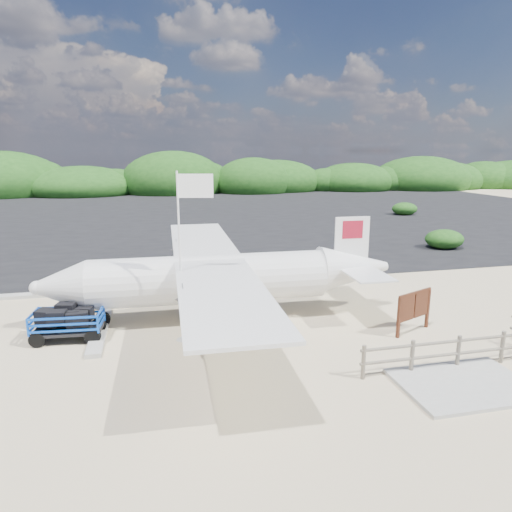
{
  "coord_description": "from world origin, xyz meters",
  "views": [
    {
      "loc": [
        -2.52,
        -15.68,
        6.22
      ],
      "look_at": [
        1.82,
        3.16,
        1.75
      ],
      "focal_mm": 32.0,
      "sensor_mm": 36.0,
      "label": 1
    }
  ],
  "objects_px": {
    "crew_b": "(195,290)",
    "aircraft_large": "(409,226)",
    "signboard": "(412,332)",
    "flagpole": "(183,340)",
    "baggage_cart": "(70,340)",
    "crew_a": "(178,276)"
  },
  "relations": [
    {
      "from": "flagpole",
      "to": "signboard",
      "type": "bearing_deg",
      "value": -8.36
    },
    {
      "from": "crew_b",
      "to": "aircraft_large",
      "type": "height_order",
      "value": "aircraft_large"
    },
    {
      "from": "baggage_cart",
      "to": "flagpole",
      "type": "xyz_separation_m",
      "value": [
        3.74,
        -0.84,
        0.0
      ]
    },
    {
      "from": "flagpole",
      "to": "aircraft_large",
      "type": "xyz_separation_m",
      "value": [
        20.33,
        19.63,
        0.0
      ]
    },
    {
      "from": "aircraft_large",
      "to": "baggage_cart",
      "type": "bearing_deg",
      "value": 39.73
    },
    {
      "from": "flagpole",
      "to": "crew_b",
      "type": "height_order",
      "value": "flagpole"
    },
    {
      "from": "flagpole",
      "to": "signboard",
      "type": "relative_size",
      "value": 3.03
    },
    {
      "from": "signboard",
      "to": "crew_a",
      "type": "bearing_deg",
      "value": 119.66
    },
    {
      "from": "aircraft_large",
      "to": "crew_a",
      "type": "bearing_deg",
      "value": 38.1
    },
    {
      "from": "signboard",
      "to": "crew_a",
      "type": "xyz_separation_m",
      "value": [
        -7.74,
        5.94,
        0.91
      ]
    },
    {
      "from": "baggage_cart",
      "to": "crew_a",
      "type": "height_order",
      "value": "crew_a"
    },
    {
      "from": "aircraft_large",
      "to": "crew_b",
      "type": "bearing_deg",
      "value": 42.08
    },
    {
      "from": "signboard",
      "to": "aircraft_large",
      "type": "bearing_deg",
      "value": 36.27
    },
    {
      "from": "flagpole",
      "to": "crew_a",
      "type": "distance_m",
      "value": 4.87
    },
    {
      "from": "signboard",
      "to": "aircraft_large",
      "type": "distance_m",
      "value": 24.23
    },
    {
      "from": "baggage_cart",
      "to": "aircraft_large",
      "type": "xyz_separation_m",
      "value": [
        24.07,
        18.79,
        0.0
      ]
    },
    {
      "from": "crew_a",
      "to": "flagpole",
      "type": "bearing_deg",
      "value": 96.53
    },
    {
      "from": "flagpole",
      "to": "crew_a",
      "type": "bearing_deg",
      "value": 88.23
    },
    {
      "from": "flagpole",
      "to": "crew_b",
      "type": "xyz_separation_m",
      "value": [
        0.72,
        2.99,
        0.8
      ]
    },
    {
      "from": "crew_b",
      "to": "aircraft_large",
      "type": "distance_m",
      "value": 25.73
    },
    {
      "from": "baggage_cart",
      "to": "flagpole",
      "type": "distance_m",
      "value": 3.83
    },
    {
      "from": "signboard",
      "to": "aircraft_large",
      "type": "height_order",
      "value": "aircraft_large"
    }
  ]
}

